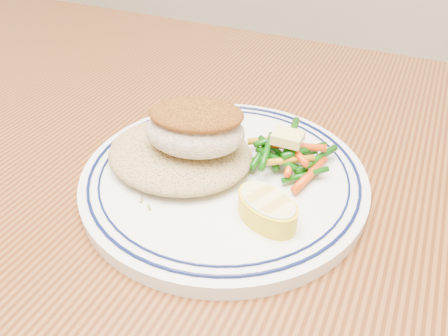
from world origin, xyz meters
TOP-DOWN VIEW (x-y plane):
  - dining_table at (0.00, 0.00)m, footprint 1.50×0.90m
  - plate at (-0.02, 0.02)m, footprint 0.28×0.28m
  - rice_pilaf at (-0.07, 0.02)m, footprint 0.15×0.13m
  - fish_fillet at (-0.05, 0.02)m, footprint 0.11×0.09m
  - vegetable_pile at (0.03, 0.06)m, footprint 0.10×0.10m
  - butter_pat at (0.03, 0.06)m, footprint 0.03×0.02m
  - lemon_wedge at (0.04, -0.02)m, footprint 0.07×0.07m

SIDE VIEW (x-z plane):
  - dining_table at x=0.00m, z-range 0.28..1.03m
  - plate at x=-0.02m, z-range 0.75..0.77m
  - lemon_wedge at x=0.04m, z-range 0.77..0.79m
  - vegetable_pile at x=0.03m, z-range 0.76..0.79m
  - rice_pilaf at x=-0.07m, z-range 0.77..0.79m
  - butter_pat at x=0.03m, z-range 0.79..0.80m
  - fish_fillet at x=-0.05m, z-range 0.79..0.84m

